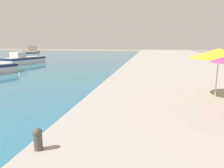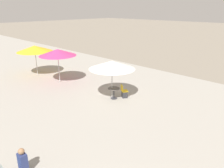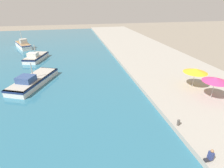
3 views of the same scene
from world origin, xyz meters
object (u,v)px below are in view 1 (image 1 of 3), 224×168
at_px(fishing_boat_mid, 24,59).
at_px(cafe_umbrella_striped, 219,54).
at_px(fishing_boat_far, 33,53).
at_px(mooring_bollard, 38,138).

xyz_separation_m(fishing_boat_mid, cafe_umbrella_striped, (23.60, -19.43, 2.23)).
bearing_deg(fishing_boat_mid, fishing_boat_far, 129.04).
bearing_deg(fishing_boat_mid, mooring_bollard, -41.40).
height_order(fishing_boat_far, mooring_bollard, fishing_boat_far).
distance_m(fishing_boat_mid, mooring_bollard, 31.61).
relative_size(fishing_boat_far, cafe_umbrella_striped, 2.67).
xyz_separation_m(fishing_boat_far, mooring_bollard, (22.12, -38.53, -0.05)).
height_order(cafe_umbrella_striped, mooring_bollard, cafe_umbrella_striped).
bearing_deg(cafe_umbrella_striped, fishing_boat_far, 132.45).
bearing_deg(fishing_boat_mid, cafe_umbrella_striped, -23.49).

